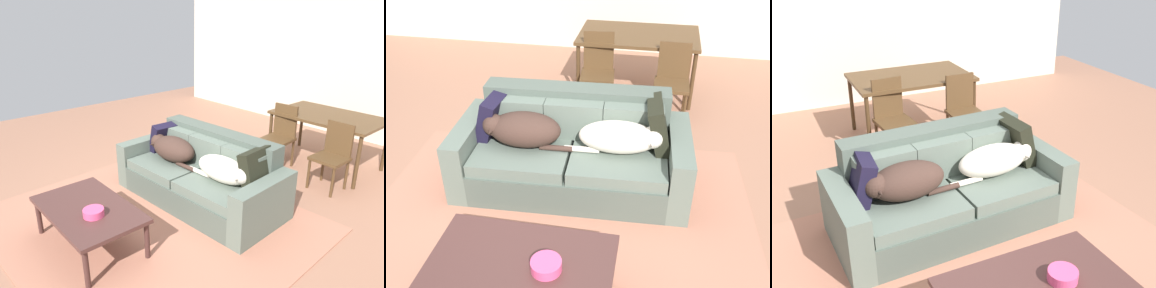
# 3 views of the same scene
# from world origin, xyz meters

# --- Properties ---
(ground_plane) EXTENTS (10.00, 10.00, 0.00)m
(ground_plane) POSITION_xyz_m (0.00, 0.00, 0.00)
(ground_plane) COLOR #9C6951
(back_partition) EXTENTS (8.00, 0.12, 2.70)m
(back_partition) POSITION_xyz_m (0.00, 4.00, 1.35)
(back_partition) COLOR beige
(back_partition) RESTS_ON ground
(area_rug) EXTENTS (3.42, 3.08, 0.01)m
(area_rug) POSITION_xyz_m (0.21, -0.45, 0.01)
(area_rug) COLOR #AF6E56
(area_rug) RESTS_ON ground
(couch) EXTENTS (2.12, 1.05, 0.84)m
(couch) POSITION_xyz_m (0.21, 0.33, 0.32)
(couch) COLOR #49534A
(couch) RESTS_ON ground
(dog_on_left_cushion) EXTENTS (0.81, 0.41, 0.30)m
(dog_on_left_cushion) POSITION_xyz_m (-0.23, 0.21, 0.59)
(dog_on_left_cushion) COLOR #3D2921
(dog_on_left_cushion) RESTS_ON couch
(dog_on_right_cushion) EXTENTS (0.85, 0.33, 0.29)m
(dog_on_right_cushion) POSITION_xyz_m (0.65, 0.25, 0.58)
(dog_on_right_cushion) COLOR silver
(dog_on_right_cushion) RESTS_ON couch
(throw_pillow_by_left_arm) EXTENTS (0.25, 0.41, 0.42)m
(throw_pillow_by_left_arm) POSITION_xyz_m (-0.55, 0.35, 0.61)
(throw_pillow_by_left_arm) COLOR black
(throw_pillow_by_left_arm) RESTS_ON couch
(throw_pillow_by_right_arm) EXTENTS (0.26, 0.45, 0.46)m
(throw_pillow_by_right_arm) POSITION_xyz_m (0.96, 0.42, 0.63)
(throw_pillow_by_right_arm) COLOR black
(throw_pillow_by_right_arm) RESTS_ON couch
(bowl_on_coffee_table) EXTENTS (0.20, 0.20, 0.07)m
(bowl_on_coffee_table) POSITION_xyz_m (0.34, -1.18, 0.47)
(bowl_on_coffee_table) COLOR #EA4C7F
(bowl_on_coffee_table) RESTS_ON coffee_table
(dining_table) EXTENTS (1.49, 0.96, 0.78)m
(dining_table) POSITION_xyz_m (0.63, 2.45, 0.71)
(dining_table) COLOR #50371E
(dining_table) RESTS_ON ground
(dining_chair_near_left) EXTENTS (0.44, 0.44, 0.92)m
(dining_chair_near_left) POSITION_xyz_m (0.20, 1.91, 0.51)
(dining_chair_near_left) COLOR #50371E
(dining_chair_near_left) RESTS_ON ground
(dining_chair_near_right) EXTENTS (0.41, 0.41, 0.88)m
(dining_chair_near_right) POSITION_xyz_m (1.08, 1.82, 0.49)
(dining_chair_near_right) COLOR #50371E
(dining_chair_near_right) RESTS_ON ground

